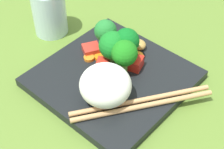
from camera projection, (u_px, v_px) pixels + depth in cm
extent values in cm
cube|color=#597B2D|center=(113.00, 85.00, 67.14)|extent=(110.00, 110.00, 2.00)
cube|color=black|center=(113.00, 78.00, 65.85)|extent=(26.02, 26.02, 1.68)
ellipsoid|color=white|center=(105.00, 85.00, 59.06)|extent=(11.57, 11.65, 6.35)
cylinder|color=#7AB05A|center=(112.00, 57.00, 67.08)|extent=(1.58, 1.56, 2.28)
sphere|color=#167823|center=(113.00, 45.00, 65.02)|extent=(5.28, 5.28, 5.28)
cylinder|color=#7EBC5E|center=(107.00, 43.00, 69.62)|extent=(2.15, 2.18, 2.79)
sphere|color=#237930|center=(105.00, 31.00, 67.74)|extent=(4.33, 4.33, 4.33)
cylinder|color=#66AA4F|center=(127.00, 54.00, 67.43)|extent=(2.33, 2.25, 2.73)
sphere|color=#0D681E|center=(126.00, 41.00, 65.14)|extent=(4.82, 4.82, 4.82)
cylinder|color=#629F3F|center=(125.00, 66.00, 65.06)|extent=(1.18, 1.10, 2.70)
sphere|color=#1B7B19|center=(124.00, 53.00, 63.03)|extent=(4.74, 4.74, 4.74)
cylinder|color=orange|center=(139.00, 57.00, 68.29)|extent=(3.23, 3.23, 0.59)
cylinder|color=orange|center=(123.00, 48.00, 70.24)|extent=(2.80, 2.80, 0.63)
cylinder|color=orange|center=(89.00, 58.00, 68.20)|extent=(2.54, 2.54, 0.60)
cylinder|color=orange|center=(100.00, 57.00, 68.39)|extent=(3.02, 3.02, 0.59)
cylinder|color=#F59A35|center=(123.00, 39.00, 72.39)|extent=(4.47, 4.47, 0.54)
cylinder|color=orange|center=(111.00, 75.00, 65.05)|extent=(2.80, 2.80, 0.42)
cube|color=red|center=(112.00, 37.00, 71.99)|extent=(3.11, 3.31, 1.46)
cube|color=red|center=(91.00, 49.00, 69.34)|extent=(4.16, 4.02, 1.42)
cube|color=red|center=(133.00, 63.00, 66.12)|extent=(3.91, 4.06, 2.10)
cube|color=red|center=(102.00, 65.00, 65.96)|extent=(3.55, 3.35, 1.66)
cube|color=red|center=(114.00, 49.00, 68.69)|extent=(3.45, 3.23, 2.25)
ellipsoid|color=#BC9146|center=(139.00, 45.00, 70.03)|extent=(3.10, 3.32, 1.82)
cylinder|color=tan|center=(143.00, 106.00, 59.40)|extent=(21.43, 13.47, 0.88)
cylinder|color=tan|center=(141.00, 100.00, 60.29)|extent=(21.43, 13.47, 0.88)
cylinder|color=silver|center=(49.00, 12.00, 73.98)|extent=(7.03, 7.03, 9.86)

